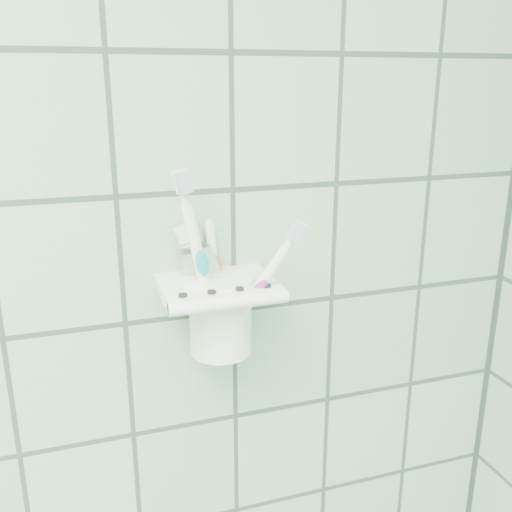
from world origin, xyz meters
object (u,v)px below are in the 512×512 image
at_px(cup, 220,312).
at_px(toothbrush_pink, 218,261).
at_px(holder_bracket, 218,288).
at_px(toothbrush_orange, 217,276).
at_px(toothbrush_blue, 220,272).
at_px(toothpaste_tube, 227,272).

relative_size(cup, toothbrush_pink, 0.44).
bearing_deg(toothbrush_pink, cup, 49.83).
bearing_deg(holder_bracket, cup, 48.61).
distance_m(holder_bracket, cup, 0.03).
bearing_deg(toothbrush_orange, cup, 78.58).
xyz_separation_m(holder_bracket, cup, (0.00, 0.00, -0.03)).
xyz_separation_m(toothbrush_pink, toothbrush_blue, (0.00, -0.00, -0.01)).
relative_size(toothbrush_blue, toothpaste_tube, 1.15).
height_order(holder_bracket, toothbrush_blue, toothbrush_blue).
distance_m(cup, toothbrush_orange, 0.05).
xyz_separation_m(cup, toothbrush_orange, (-0.01, -0.02, 0.05)).
xyz_separation_m(toothbrush_pink, toothbrush_orange, (-0.00, -0.00, -0.02)).
relative_size(cup, toothpaste_tube, 0.58).
distance_m(toothbrush_pink, toothpaste_tube, 0.03).
height_order(toothbrush_orange, toothpaste_tube, toothbrush_orange).
xyz_separation_m(holder_bracket, toothbrush_orange, (-0.00, -0.01, 0.02)).
xyz_separation_m(toothbrush_blue, toothpaste_tube, (0.01, 0.02, -0.01)).
bearing_deg(toothpaste_tube, toothbrush_blue, -125.54).
relative_size(toothbrush_pink, toothbrush_blue, 1.15).
height_order(holder_bracket, toothpaste_tube, toothpaste_tube).
xyz_separation_m(cup, toothbrush_pink, (-0.00, -0.01, 0.07)).
bearing_deg(toothbrush_pink, toothbrush_orange, -135.09).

